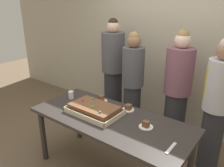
# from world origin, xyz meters

# --- Properties ---
(interior_back_panel) EXTENTS (8.00, 0.12, 3.00)m
(interior_back_panel) POSITION_xyz_m (0.00, 1.60, 1.50)
(interior_back_panel) COLOR #B2A893
(interior_back_panel) RESTS_ON ground_plane
(party_table) EXTENTS (1.88, 0.81, 0.77)m
(party_table) POSITION_xyz_m (0.00, 0.00, 0.68)
(party_table) COLOR #2D2826
(party_table) RESTS_ON ground_plane
(sheet_cake) EXTENTS (0.63, 0.40, 0.13)m
(sheet_cake) POSITION_xyz_m (-0.22, -0.02, 0.82)
(sheet_cake) COLOR beige
(sheet_cake) RESTS_ON party_table
(plated_slice_near_left) EXTENTS (0.15, 0.15, 0.08)m
(plated_slice_near_left) POSITION_xyz_m (-0.36, 0.28, 0.80)
(plated_slice_near_left) COLOR white
(plated_slice_near_left) RESTS_ON party_table
(plated_slice_near_right) EXTENTS (0.15, 0.15, 0.07)m
(plated_slice_near_right) POSITION_xyz_m (0.42, 0.06, 0.80)
(plated_slice_near_right) COLOR white
(plated_slice_near_right) RESTS_ON party_table
(plated_slice_far_left) EXTENTS (0.15, 0.15, 0.07)m
(plated_slice_far_left) POSITION_xyz_m (0.06, 0.28, 0.80)
(plated_slice_far_left) COLOR white
(plated_slice_far_left) RESTS_ON party_table
(drink_cup_nearest) EXTENTS (0.07, 0.07, 0.10)m
(drink_cup_nearest) POSITION_xyz_m (-0.75, 0.10, 0.82)
(drink_cup_nearest) COLOR white
(drink_cup_nearest) RESTS_ON party_table
(cake_server_utensil) EXTENTS (0.03, 0.20, 0.01)m
(cake_server_utensil) POSITION_xyz_m (0.78, -0.11, 0.78)
(cake_server_utensil) COLOR silver
(cake_server_utensil) RESTS_ON party_table
(person_serving_front) EXTENTS (0.38, 0.38, 1.76)m
(person_serving_front) POSITION_xyz_m (-0.78, 1.09, 0.91)
(person_serving_front) COLOR #28282D
(person_serving_front) RESTS_ON ground_plane
(person_green_shirt_behind) EXTENTS (0.32, 0.32, 1.62)m
(person_green_shirt_behind) POSITION_xyz_m (-0.26, 0.89, 0.84)
(person_green_shirt_behind) COLOR #28282D
(person_green_shirt_behind) RESTS_ON ground_plane
(person_striped_tie_right) EXTENTS (0.32, 0.32, 1.66)m
(person_striped_tie_right) POSITION_xyz_m (0.92, 0.83, 0.87)
(person_striped_tie_right) COLOR #28282D
(person_striped_tie_right) RESTS_ON ground_plane
(person_far_right_suit) EXTENTS (0.38, 0.38, 1.67)m
(person_far_right_suit) POSITION_xyz_m (0.35, 1.08, 0.86)
(person_far_right_suit) COLOR #28282D
(person_far_right_suit) RESTS_ON ground_plane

